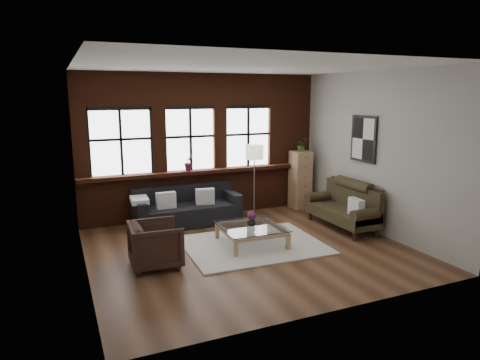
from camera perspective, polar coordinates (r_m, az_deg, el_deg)
name	(u,v)px	position (r m, az deg, el deg)	size (l,w,h in m)	color
floor	(248,249)	(7.82, 1.09, -9.15)	(5.50, 5.50, 0.00)	#51301D
ceiling	(249,66)	(7.34, 1.19, 14.95)	(5.50, 5.50, 0.00)	white
wall_back	(203,146)	(9.72, -5.02, 4.57)	(5.50, 5.50, 0.00)	#ACAAA0
wall_front	(335,190)	(5.29, 12.49, -1.35)	(5.50, 5.50, 0.00)	#ACAAA0
wall_left	(80,173)	(6.76, -20.56, 0.93)	(5.00, 5.00, 0.00)	#ACAAA0
wall_right	(374,153)	(8.91, 17.47, 3.48)	(5.00, 5.00, 0.00)	#ACAAA0
brick_backwall	(203,146)	(9.67, -4.91, 4.54)	(5.50, 0.12, 3.20)	#512313
sill_ledge	(205,171)	(9.67, -4.68, 1.18)	(5.50, 0.30, 0.08)	#512313
window_left	(121,143)	(9.25, -15.60, 4.79)	(1.38, 0.10, 1.50)	black
window_mid	(190,140)	(9.57, -6.65, 5.34)	(1.38, 0.10, 1.50)	black
window_right	(248,137)	(10.06, 1.03, 5.70)	(1.38, 0.10, 1.50)	black
wall_poster	(364,139)	(9.09, 16.19, 5.29)	(0.05, 0.74, 0.94)	black
shag_rug	(253,245)	(7.98, 1.78, -8.62)	(2.48, 1.95, 0.03)	beige
dark_sofa	(187,206)	(9.22, -7.06, -3.43)	(2.22, 0.90, 0.80)	black
pillow_a	(166,200)	(8.96, -9.83, -2.68)	(0.40, 0.14, 0.34)	silver
pillow_b	(205,196)	(9.18, -4.69, -2.20)	(0.40, 0.14, 0.34)	silver
vintage_settee	(342,206)	(9.11, 13.44, -3.36)	(0.79, 1.78, 0.95)	#2F2716
pillow_settee	(356,207)	(8.62, 15.22, -3.52)	(0.14, 0.38, 0.34)	silver
armchair	(156,245)	(7.07, -11.18, -8.44)	(0.79, 0.81, 0.74)	black
coffee_table	(251,236)	(7.96, 1.53, -7.41)	(1.12, 1.12, 0.38)	tan
vase	(251,222)	(7.88, 1.54, -5.56)	(0.16, 0.16, 0.16)	#B2B2B2
flowers	(252,216)	(7.85, 1.55, -4.76)	(0.16, 0.16, 0.16)	#63224B
drawer_chest	(300,180)	(10.50, 8.03, 0.03)	(0.43, 0.43, 1.40)	tan
potted_plant_top	(301,144)	(10.36, 8.16, 4.72)	(0.29, 0.25, 0.32)	#2D5923
floor_lamp	(254,179)	(9.49, 1.90, 0.16)	(0.40, 0.40, 1.80)	#A5A5A8
sill_plant	(189,162)	(9.48, -6.84, 2.38)	(0.21, 0.17, 0.39)	#63224B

